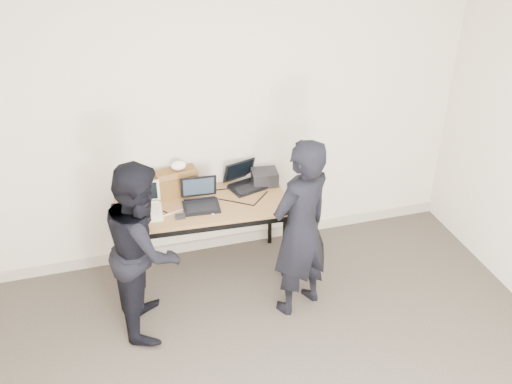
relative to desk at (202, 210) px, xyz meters
name	(u,v)px	position (x,y,z in m)	size (l,w,h in m)	color
room	(318,275)	(0.31, -1.91, 0.69)	(4.60, 4.60, 2.80)	#3F3830
desk	(202,210)	(0.00, 0.00, 0.00)	(1.53, 0.73, 0.72)	olive
laptop_beige	(143,208)	(-0.51, 0.00, 0.11)	(0.33, 0.32, 0.25)	beige
laptop_center	(200,199)	(-0.01, -0.01, 0.11)	(0.34, 0.32, 0.24)	black
laptop_right	(244,181)	(0.44, 0.20, 0.11)	(0.38, 0.37, 0.23)	black
leather_satchel	(177,182)	(-0.18, 0.23, 0.19)	(0.38, 0.22, 0.25)	brown
tissue	(178,166)	(-0.15, 0.23, 0.34)	(0.13, 0.10, 0.08)	white
equipment_box	(265,177)	(0.63, 0.19, 0.13)	(0.23, 0.20, 0.13)	black
power_brick	(180,216)	(-0.22, -0.17, 0.07)	(0.08, 0.05, 0.03)	black
cables	(207,203)	(0.04, -0.01, 0.06)	(1.15, 0.41, 0.01)	black
person_typist	(301,229)	(0.66, -0.70, 0.13)	(0.57, 0.38, 1.58)	black
person_observer	(144,248)	(-0.56, -0.54, 0.08)	(0.72, 0.56, 1.48)	black
baseboard	(229,240)	(0.31, 0.33, -0.61)	(4.50, 0.03, 0.10)	#A49B88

